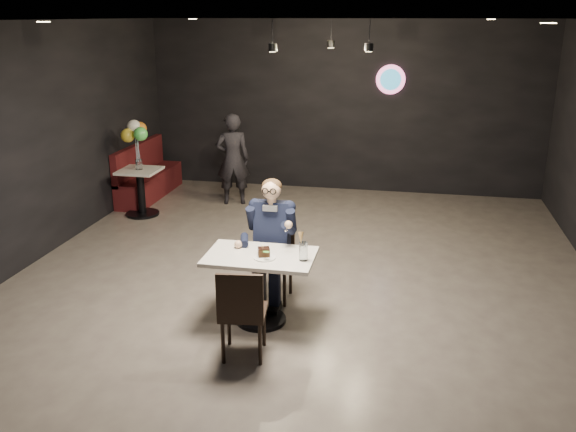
% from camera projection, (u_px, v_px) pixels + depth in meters
% --- Properties ---
extents(floor, '(9.00, 9.00, 0.00)m').
position_uv_depth(floor, '(296.00, 291.00, 7.08)').
color(floor, slate).
rests_on(floor, ground).
extents(wall_sign, '(0.50, 0.06, 0.50)m').
position_uv_depth(wall_sign, '(391.00, 79.00, 10.46)').
color(wall_sign, pink).
rests_on(wall_sign, floor).
extents(pendant_lights, '(1.40, 1.20, 0.36)m').
position_uv_depth(pendant_lights, '(325.00, 29.00, 8.03)').
color(pendant_lights, black).
rests_on(pendant_lights, floor).
extents(main_table, '(1.10, 0.70, 0.75)m').
position_uv_depth(main_table, '(261.00, 288.00, 6.28)').
color(main_table, white).
rests_on(main_table, floor).
extents(chair_far, '(0.42, 0.46, 0.92)m').
position_uv_depth(chair_far, '(273.00, 261.00, 6.76)').
color(chair_far, black).
rests_on(chair_far, floor).
extents(chair_near, '(0.48, 0.51, 0.92)m').
position_uv_depth(chair_near, '(243.00, 310.00, 5.63)').
color(chair_near, black).
rests_on(chair_near, floor).
extents(seated_man, '(0.60, 0.80, 1.44)m').
position_uv_depth(seated_man, '(272.00, 239.00, 6.68)').
color(seated_man, black).
rests_on(seated_man, floor).
extents(dessert_plate, '(0.22, 0.22, 0.01)m').
position_uv_depth(dessert_plate, '(265.00, 258.00, 6.07)').
color(dessert_plate, white).
rests_on(dessert_plate, main_table).
extents(cake_slice, '(0.14, 0.13, 0.08)m').
position_uv_depth(cake_slice, '(264.00, 252.00, 6.08)').
color(cake_slice, black).
rests_on(cake_slice, dessert_plate).
extents(mint_leaf, '(0.07, 0.04, 0.01)m').
position_uv_depth(mint_leaf, '(266.00, 252.00, 5.98)').
color(mint_leaf, green).
rests_on(mint_leaf, cake_slice).
extents(sundae_glass, '(0.08, 0.08, 0.19)m').
position_uv_depth(sundae_glass, '(303.00, 251.00, 5.99)').
color(sundae_glass, silver).
rests_on(sundae_glass, main_table).
extents(wafer_cone, '(0.07, 0.07, 0.12)m').
position_uv_depth(wafer_cone, '(301.00, 238.00, 5.94)').
color(wafer_cone, tan).
rests_on(wafer_cone, sundae_glass).
extents(booth_bench, '(0.47, 1.87, 0.94)m').
position_uv_depth(booth_bench, '(149.00, 171.00, 10.63)').
color(booth_bench, '#3E0D13').
rests_on(booth_bench, floor).
extents(side_table, '(0.60, 0.60, 0.75)m').
position_uv_depth(side_table, '(141.00, 192.00, 9.67)').
color(side_table, white).
rests_on(side_table, floor).
extents(balloon_vase, '(0.11, 0.11, 0.16)m').
position_uv_depth(balloon_vase, '(139.00, 164.00, 9.53)').
color(balloon_vase, silver).
rests_on(balloon_vase, side_table).
extents(balloon_bunch, '(0.39, 0.39, 0.64)m').
position_uv_depth(balloon_bunch, '(137.00, 140.00, 9.41)').
color(balloon_bunch, gold).
rests_on(balloon_bunch, balloon_vase).
extents(passerby, '(0.64, 0.52, 1.53)m').
position_uv_depth(passerby, '(233.00, 159.00, 10.16)').
color(passerby, black).
rests_on(passerby, floor).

